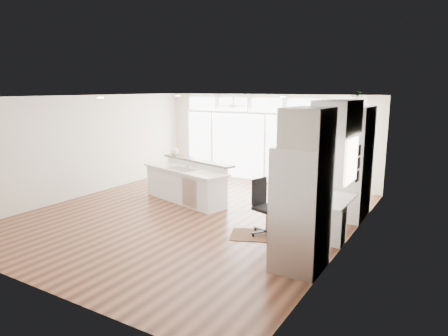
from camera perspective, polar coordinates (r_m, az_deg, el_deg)
The scene contains 24 objects.
floor at distance 9.35m, azimuth -4.59°, elevation -6.72°, with size 7.00×8.00×0.02m, color #432114.
ceiling at distance 8.89m, azimuth -4.87°, elevation 10.13°, with size 7.00×8.00×0.02m, color white.
wall_back at distance 12.45m, azimuth 6.08°, elevation 4.22°, with size 7.00×0.04×2.70m, color silver.
wall_front at distance 6.30m, azimuth -26.47°, elevation -3.96°, with size 7.00×0.04×2.70m, color silver.
wall_left at distance 11.40m, azimuth -19.20°, elevation 2.99°, with size 0.04×8.00×2.70m, color silver.
wall_right at distance 7.57m, azimuth 17.37°, elevation -0.87°, with size 0.04×8.00×2.70m, color silver.
glass_wall at distance 12.44m, azimuth 5.93°, elevation 2.82°, with size 5.80×0.06×2.08m, color white.
transom_row at distance 12.31m, azimuth 6.06°, elevation 8.95°, with size 5.90×0.06×0.40m, color white.
desk_window at distance 7.83m, azimuth 17.70°, elevation 1.00°, with size 0.04×0.85×0.85m, color silver.
ceiling_fan at distance 11.53m, azimuth 1.36°, elevation 9.34°, with size 1.16×1.16×0.32m, color white.
recessed_lights at distance 9.05m, azimuth -4.11°, elevation 10.03°, with size 3.40×3.00×0.02m, color white.
oven_cabinet at distance 9.38m, azimuth 18.02°, elevation 0.76°, with size 0.64×1.20×2.50m, color white.
desk_nook at distance 8.19m, azimuth 14.95°, elevation -6.86°, with size 0.72×1.30×0.76m, color white.
upper_cabinets at distance 7.80m, azimuth 15.97°, elevation 7.00°, with size 0.64×1.30×0.64m, color white.
refrigerator at distance 6.50m, azimuth 10.96°, elevation -5.70°, with size 0.76×0.90×2.00m, color #A7A7AB.
fridge_cabinet at distance 6.23m, azimuth 11.93°, elevation 5.73°, with size 0.64×0.90×0.60m, color white.
framed_photos at distance 8.45m, azimuth 18.62°, elevation 0.64°, with size 0.06×0.22×0.80m, color black.
kitchen_island at distance 10.31m, azimuth -5.63°, elevation -1.94°, with size 2.63×0.99×1.05m, color white.
rug at distance 8.09m, azimuth 4.59°, elevation -9.53°, with size 0.99×0.72×0.01m, color #321A10.
office_chair at distance 7.97m, azimuth 6.15°, elevation -5.70°, with size 0.58×0.53×1.11m, color black.
fishbowl at distance 11.17m, azimuth -7.07°, elevation 2.37°, with size 0.22×0.22×0.22m, color silver.
monitor at distance 8.05m, azimuth 14.61°, elevation -2.78°, with size 0.08×0.51×0.42m, color black.
keyboard at distance 8.14m, azimuth 13.39°, elevation -4.03°, with size 0.12×0.31×0.02m, color silver.
potted_plant at distance 9.24m, azimuth 18.54°, elevation 9.17°, with size 0.29×0.32×0.25m, color #235022.
Camera 1 is at (5.19, -7.21, 2.88)m, focal length 32.00 mm.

